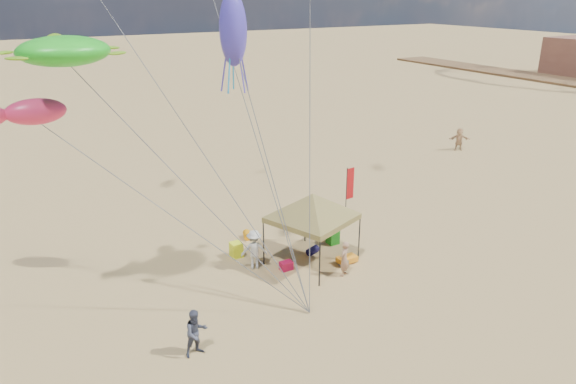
# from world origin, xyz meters

# --- Properties ---
(ground) EXTENTS (280.00, 280.00, 0.00)m
(ground) POSITION_xyz_m (0.00, 0.00, 0.00)
(ground) COLOR tan
(ground) RESTS_ON ground
(canopy_tent) EXTENTS (5.71, 5.71, 3.78)m
(canopy_tent) POSITION_xyz_m (1.79, 3.99, 3.14)
(canopy_tent) COLOR black
(canopy_tent) RESTS_ON ground
(feather_flag) EXTENTS (0.49, 0.09, 3.24)m
(feather_flag) POSITION_xyz_m (5.42, 6.26, 2.16)
(feather_flag) COLOR black
(feather_flag) RESTS_ON ground
(cooler_red) EXTENTS (0.54, 0.38, 0.38)m
(cooler_red) POSITION_xyz_m (0.43, 3.90, 0.19)
(cooler_red) COLOR #AB0D37
(cooler_red) RESTS_ON ground
(cooler_blue) EXTENTS (0.54, 0.38, 0.38)m
(cooler_blue) POSITION_xyz_m (3.82, 7.05, 0.19)
(cooler_blue) COLOR #1352A2
(cooler_blue) RESTS_ON ground
(bag_navy) EXTENTS (0.69, 0.54, 0.36)m
(bag_navy) POSITION_xyz_m (2.23, 4.57, 0.18)
(bag_navy) COLOR black
(bag_navy) RESTS_ON ground
(bag_orange) EXTENTS (0.54, 0.69, 0.36)m
(bag_orange) POSITION_xyz_m (0.34, 7.63, 0.18)
(bag_orange) COLOR orange
(bag_orange) RESTS_ON ground
(chair_green) EXTENTS (0.50, 0.50, 0.70)m
(chair_green) POSITION_xyz_m (3.67, 5.06, 0.35)
(chair_green) COLOR #197F17
(chair_green) RESTS_ON ground
(chair_yellow) EXTENTS (0.50, 0.50, 0.70)m
(chair_yellow) POSITION_xyz_m (-0.94, 6.11, 0.35)
(chair_yellow) COLOR #E8FF1C
(chair_yellow) RESTS_ON ground
(crate_grey) EXTENTS (0.34, 0.30, 0.28)m
(crate_grey) POSITION_xyz_m (2.81, 2.95, 0.14)
(crate_grey) COLOR slate
(crate_grey) RESTS_ON ground
(beach_cart) EXTENTS (0.90, 0.50, 0.24)m
(beach_cart) POSITION_xyz_m (3.08, 3.07, 0.20)
(beach_cart) COLOR orange
(beach_cart) RESTS_ON ground
(person_near_a) EXTENTS (0.68, 0.61, 1.57)m
(person_near_a) POSITION_xyz_m (2.32, 2.26, 0.78)
(person_near_a) COLOR tan
(person_near_a) RESTS_ON ground
(person_near_b) EXTENTS (0.89, 0.73, 1.68)m
(person_near_b) POSITION_xyz_m (-5.03, 0.35, 0.84)
(person_near_b) COLOR #3E4254
(person_near_b) RESTS_ON ground
(person_near_c) EXTENTS (1.33, 1.06, 1.79)m
(person_near_c) POSITION_xyz_m (-0.69, 4.73, 0.90)
(person_near_c) COLOR beige
(person_near_c) RESTS_ON ground
(person_far_c) EXTENTS (1.59, 1.33, 1.71)m
(person_far_c) POSITION_xyz_m (21.17, 13.66, 0.85)
(person_far_c) COLOR tan
(person_far_c) RESTS_ON ground
(turtle_kite) EXTENTS (3.47, 3.11, 0.96)m
(turtle_kite) POSITION_xyz_m (-7.32, 4.49, 9.64)
(turtle_kite) COLOR green
(turtle_kite) RESTS_ON ground
(fish_kite) EXTENTS (2.02, 1.11, 0.87)m
(fish_kite) POSITION_xyz_m (-8.35, 5.31, 7.66)
(fish_kite) COLOR #FF2E60
(fish_kite) RESTS_ON ground
(squid_kite) EXTENTS (1.17, 1.17, 2.71)m
(squid_kite) POSITION_xyz_m (-1.27, 4.89, 10.07)
(squid_kite) COLOR #4A3DCC
(squid_kite) RESTS_ON ground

